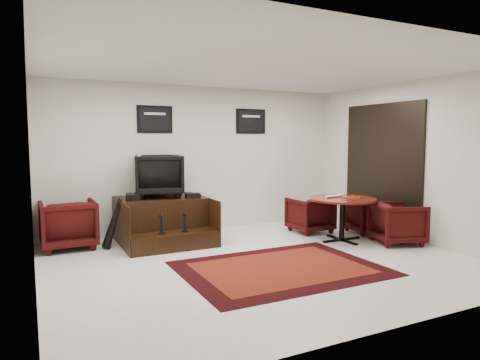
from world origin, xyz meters
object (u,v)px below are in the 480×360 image
Objects in this scene: shine_podium at (162,221)px; table_chair_corner at (398,221)px; table_chair_back at (310,213)px; table_chair_window at (367,215)px; shine_chair at (159,173)px; meeting_table at (342,203)px; armchair_side at (68,222)px.

table_chair_corner is (3.56, -1.97, 0.04)m from shine_podium.
table_chair_corner is at bearing 118.28° from table_chair_back.
table_chair_back is 1.08m from table_chair_window.
table_chair_back is (2.77, -0.54, 0.02)m from shine_podium.
meeting_table is (2.84, -1.54, -0.52)m from shine_chair.
meeting_table reaches higher than table_chair_window.
shine_podium is 4.07m from table_chair_corner.
shine_podium is 1.53m from armchair_side.
shine_chair is 3.27m from meeting_table.
table_chair_corner is at bearing -38.88° from meeting_table.
table_chair_corner is (0.72, -0.58, -0.28)m from meeting_table.
shine_chair reaches higher than table_chair_back.
armchair_side reaches higher than shine_podium.
shine_podium is at bearing 79.26° from table_chair_corner.
meeting_table is 1.74× the size of table_chair_window.
shine_chair is at bearing 177.59° from armchair_side.
shine_chair is at bearing 77.44° from table_chair_corner.
shine_podium is at bearing 171.92° from armchair_side.
table_chair_back is (-0.08, 0.84, -0.30)m from meeting_table.
shine_chair is 4.22m from table_chair_corner.
table_chair_window is at bearing 174.35° from shine_chair.
armchair_side is (-1.51, 0.19, 0.08)m from shine_podium.
meeting_table is 0.98m from table_chair_window.
shine_podium is 0.84m from shine_chair.
table_chair_window is (3.70, -1.22, -0.85)m from shine_chair.
armchair_side reaches higher than table_chair_window.
shine_podium is 1.97× the size of table_chair_corner.
table_chair_window is (0.86, 0.32, -0.33)m from meeting_table.
table_chair_back is at bearing 95.26° from meeting_table.
table_chair_back is (2.77, -0.69, -0.81)m from shine_chair.
shine_podium is 3.86m from table_chair_window.
shine_chair reaches higher than armchair_side.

